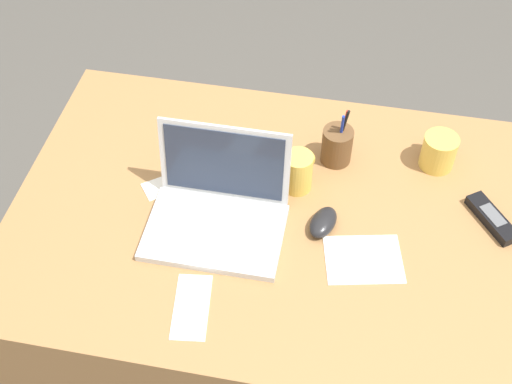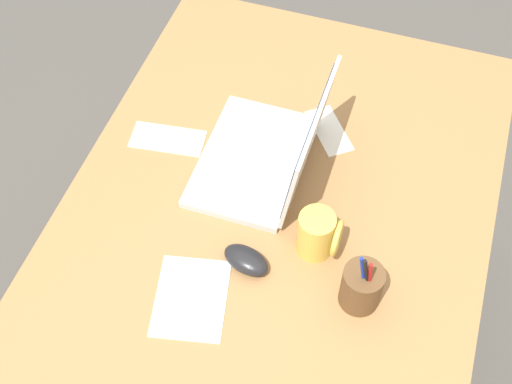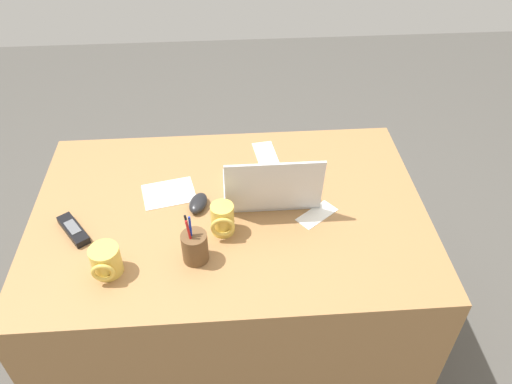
{
  "view_description": "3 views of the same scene",
  "coord_description": "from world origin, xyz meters",
  "px_view_note": "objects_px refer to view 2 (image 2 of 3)",
  "views": [
    {
      "loc": [
        0.14,
        -1.04,
        2.03
      ],
      "look_at": [
        -0.06,
        0.0,
        0.82
      ],
      "focal_mm": 48.41,
      "sensor_mm": 36.0,
      "label": 1
    },
    {
      "loc": [
        0.74,
        0.21,
        1.95
      ],
      "look_at": [
        -0.04,
        -0.04,
        0.8
      ],
      "focal_mm": 48.48,
      "sensor_mm": 36.0,
      "label": 2
    },
    {
      "loc": [
        0.0,
        1.23,
        1.89
      ],
      "look_at": [
        -0.09,
        -0.01,
        0.82
      ],
      "focal_mm": 35.34,
      "sensor_mm": 36.0,
      "label": 3
    }
  ],
  "objects_px": {
    "coffee_mug_tall": "(318,234)",
    "pen_holder": "(362,287)",
    "laptop": "(270,155)",
    "computer_mouse": "(246,260)"
  },
  "relations": [
    {
      "from": "laptop",
      "to": "computer_mouse",
      "type": "relative_size",
      "value": 3.28
    },
    {
      "from": "coffee_mug_tall",
      "to": "pen_holder",
      "type": "relative_size",
      "value": 0.6
    },
    {
      "from": "coffee_mug_tall",
      "to": "laptop",
      "type": "bearing_deg",
      "value": -137.61
    },
    {
      "from": "laptop",
      "to": "computer_mouse",
      "type": "xyz_separation_m",
      "value": [
        0.25,
        0.03,
        -0.03
      ]
    },
    {
      "from": "laptop",
      "to": "computer_mouse",
      "type": "distance_m",
      "value": 0.25
    },
    {
      "from": "computer_mouse",
      "to": "pen_holder",
      "type": "height_order",
      "value": "pen_holder"
    },
    {
      "from": "laptop",
      "to": "computer_mouse",
      "type": "bearing_deg",
      "value": 7.03
    },
    {
      "from": "laptop",
      "to": "pen_holder",
      "type": "xyz_separation_m",
      "value": [
        0.25,
        0.26,
        0.01
      ]
    },
    {
      "from": "laptop",
      "to": "coffee_mug_tall",
      "type": "bearing_deg",
      "value": 42.39
    },
    {
      "from": "coffee_mug_tall",
      "to": "pen_holder",
      "type": "xyz_separation_m",
      "value": [
        0.08,
        0.11,
        -0.0
      ]
    }
  ]
}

